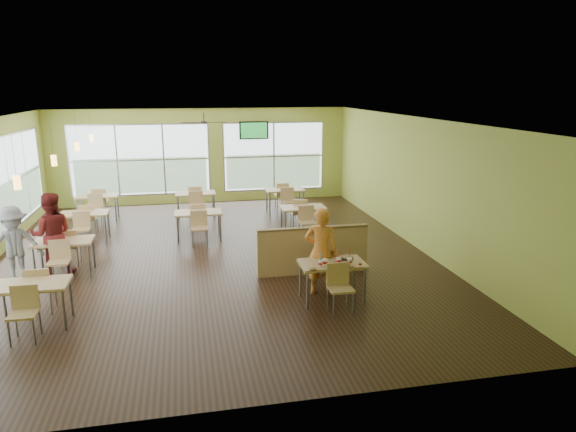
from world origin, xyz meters
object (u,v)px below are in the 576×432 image
Objects in this scene: half_wall_divider at (313,250)px; man_plaid at (321,251)px; main_table at (332,268)px; food_basket at (347,258)px.

man_plaid is (-0.12, -1.09, 0.33)m from half_wall_divider.
half_wall_divider is (0.00, 1.45, -0.11)m from main_table.
half_wall_divider is 1.15m from man_plaid.
half_wall_divider is 1.40× the size of man_plaid.
main_table is 6.16× the size of food_basket.
main_table is at bearing 128.97° from man_plaid.
half_wall_divider reaches higher than food_basket.
main_table is at bearing -160.47° from food_basket.
main_table is 0.44m from man_plaid.
food_basket is (0.32, 0.11, 0.15)m from main_table.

